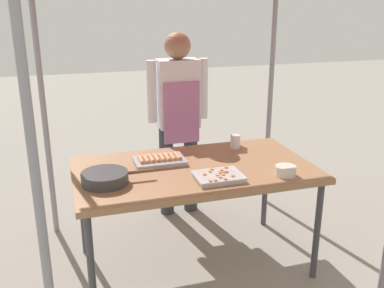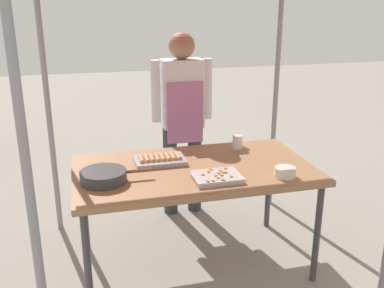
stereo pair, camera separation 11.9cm
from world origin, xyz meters
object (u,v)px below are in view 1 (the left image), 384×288
(tray_grilled_sausages, at_px, (160,160))
(tray_meat_skewers, at_px, (218,176))
(drink_cup_near_edge, at_px, (235,142))
(vendor_woman, at_px, (178,111))
(cooking_wok, at_px, (105,177))
(stall_table, at_px, (194,175))
(condiment_bowl, at_px, (286,171))

(tray_grilled_sausages, height_order, tray_meat_skewers, tray_grilled_sausages)
(drink_cup_near_edge, distance_m, vendor_woman, 0.63)
(tray_grilled_sausages, bearing_deg, tray_meat_skewers, -52.80)
(cooking_wok, relative_size, drink_cup_near_edge, 4.20)
(stall_table, xyz_separation_m, condiment_bowl, (0.52, -0.30, 0.08))
(stall_table, xyz_separation_m, tray_meat_skewers, (0.09, -0.24, 0.07))
(tray_grilled_sausages, height_order, vendor_woman, vendor_woman)
(tray_grilled_sausages, height_order, condiment_bowl, condiment_bowl)
(tray_meat_skewers, xyz_separation_m, cooking_wok, (-0.69, 0.14, 0.02))
(stall_table, bearing_deg, condiment_bowl, -30.10)
(tray_meat_skewers, xyz_separation_m, vendor_woman, (0.03, 1.07, 0.17))
(tray_meat_skewers, xyz_separation_m, condiment_bowl, (0.44, -0.07, 0.01))
(cooking_wok, bearing_deg, condiment_bowl, -10.29)
(tray_meat_skewers, distance_m, drink_cup_near_edge, 0.62)
(condiment_bowl, bearing_deg, tray_meat_skewers, 171.47)
(tray_grilled_sausages, bearing_deg, cooking_wok, -148.32)
(vendor_woman, bearing_deg, tray_meat_skewers, 88.23)
(vendor_woman, bearing_deg, drink_cup_near_edge, 118.55)
(cooking_wok, bearing_deg, tray_grilled_sausages, 31.68)
(stall_table, height_order, cooking_wok, cooking_wok)
(condiment_bowl, xyz_separation_m, vendor_woman, (-0.40, 1.14, 0.15))
(tray_grilled_sausages, bearing_deg, condiment_bowl, -31.70)
(stall_table, height_order, vendor_woman, vendor_woman)
(stall_table, distance_m, cooking_wok, 0.62)
(tray_meat_skewers, bearing_deg, condiment_bowl, -8.53)
(stall_table, height_order, condiment_bowl, condiment_bowl)
(condiment_bowl, height_order, drink_cup_near_edge, drink_cup_near_edge)
(stall_table, distance_m, tray_meat_skewers, 0.26)
(tray_meat_skewers, height_order, condiment_bowl, condiment_bowl)
(tray_meat_skewers, bearing_deg, drink_cup_near_edge, 57.94)
(vendor_woman, bearing_deg, stall_table, 81.90)
(cooking_wok, distance_m, drink_cup_near_edge, 1.09)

